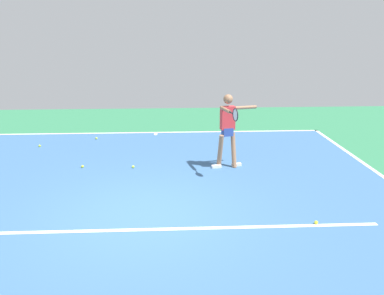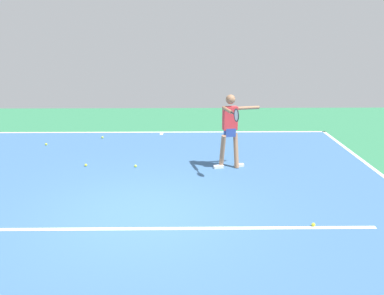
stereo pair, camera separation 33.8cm
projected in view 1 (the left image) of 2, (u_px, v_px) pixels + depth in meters
ground_plane at (146, 215)px, 7.73m from camera, size 21.54×21.54×0.00m
court_surface at (146, 215)px, 7.73m from camera, size 10.94×12.87×0.00m
court_line_baseline_near at (156, 132)px, 13.87m from camera, size 10.94×0.10×0.01m
court_line_service at (144, 230)px, 7.16m from camera, size 8.20×0.10×0.01m
court_line_centre_mark at (156, 134)px, 13.67m from camera, size 0.10×0.30×0.01m
tennis_player at (228, 126)px, 10.10m from camera, size 1.11×1.28×1.83m
tennis_ball_centre_court at (40, 146)px, 12.17m from camera, size 0.07×0.07×0.07m
tennis_ball_by_sideline at (316, 222)px, 7.36m from camera, size 0.07×0.07×0.07m
tennis_ball_near_player at (96, 138)px, 13.01m from camera, size 0.07×0.07×0.07m
tennis_ball_near_service_line at (83, 166)px, 10.35m from camera, size 0.07×0.07×0.07m
tennis_ball_by_baseline at (133, 167)px, 10.33m from camera, size 0.07×0.07×0.07m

